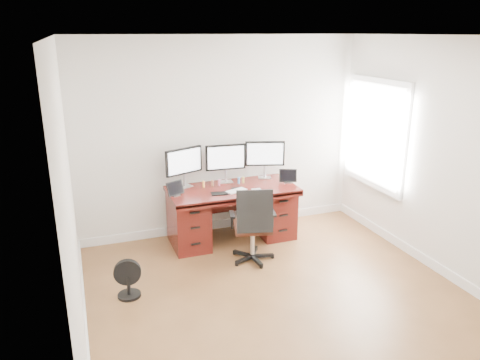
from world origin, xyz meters
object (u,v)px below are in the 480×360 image
object	(u,v)px
floor_fan	(128,279)
keyboard	(236,191)
desk	(232,212)
office_chair	(253,237)
monitor_center	(226,159)

from	to	relation	value
floor_fan	keyboard	bearing A→B (deg)	37.77
desk	office_chair	bearing A→B (deg)	-87.69
office_chair	monitor_center	bearing A→B (deg)	106.03
office_chair	monitor_center	xyz separation A→B (m)	(-0.03, 0.95, 0.76)
desk	office_chair	distance (m)	0.72
desk	office_chair	world-z (taller)	office_chair
desk	monitor_center	bearing A→B (deg)	90.03
monitor_center	floor_fan	bearing A→B (deg)	-135.69
floor_fan	keyboard	world-z (taller)	keyboard
desk	monitor_center	xyz separation A→B (m)	(-0.00, 0.24, 0.68)
desk	keyboard	xyz separation A→B (m)	(0.01, -0.18, 0.36)
desk	floor_fan	size ratio (longest dim) A/B	3.98
desk	monitor_center	world-z (taller)	monitor_center
floor_fan	keyboard	size ratio (longest dim) A/B	1.52
desk	floor_fan	world-z (taller)	desk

